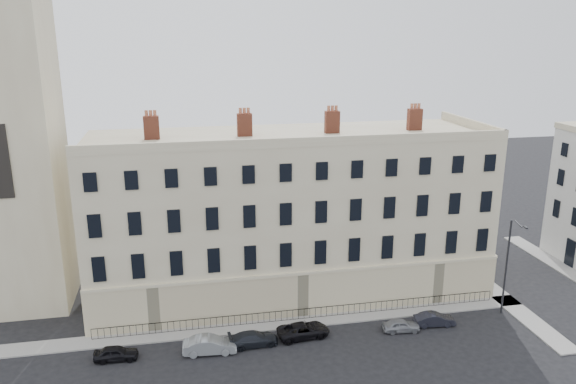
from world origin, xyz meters
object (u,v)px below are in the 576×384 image
car_e (401,325)px  car_b (210,345)px  car_d (304,330)px  car_f (434,319)px  car_a (116,353)px  streetlamp (508,263)px  car_c (253,339)px

car_e → car_b: bearing=96.5°
car_d → car_f: size_ratio=1.26×
car_a → streetlamp: size_ratio=0.38×
car_a → car_b: 7.01m
car_b → car_e: 15.74m
car_c → car_d: size_ratio=0.92×
car_c → car_f: bearing=-92.8°
car_d → car_c: bearing=90.5°
car_c → car_d: (4.18, 0.47, 0.02)m
car_e → car_f: car_f is taller
car_d → car_e: size_ratio=1.38×
car_a → car_f: (25.87, 0.09, 0.00)m
car_a → streetlamp: (32.68, 0.88, 4.23)m
car_a → streetlamp: streetlamp is taller
car_b → streetlamp: (25.68, 1.30, 4.11)m
car_f → streetlamp: 8.06m
car_c → car_e: (12.29, -0.25, -0.04)m
car_f → car_d: bearing=93.8°
car_b → car_e: car_b is taller
car_e → car_a: bearing=95.2°
car_b → car_d: (7.62, 0.89, -0.08)m
car_e → car_f: size_ratio=0.91×
car_f → streetlamp: size_ratio=0.39×
car_a → streetlamp: 32.97m
streetlamp → car_f: bearing=-159.7°
car_c → car_d: 4.21m
car_c → car_f: car_c is taller
car_f → streetlamp: streetlamp is taller
car_a → car_c: 10.44m
car_a → car_e: 22.74m
car_b → car_e: size_ratio=1.33×
car_a → car_b: size_ratio=0.80×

